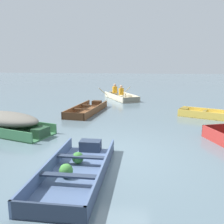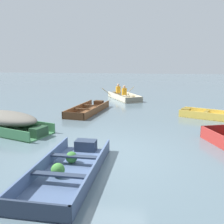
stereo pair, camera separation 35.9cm
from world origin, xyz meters
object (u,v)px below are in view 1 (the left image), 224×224
(dinghy_slate_blue_foreground, at_px, (77,168))
(rowboat_cream_with_crew, at_px, (120,96))
(skiff_wooden_brown_mid_moored, at_px, (88,110))
(skiff_green_outer_moored, at_px, (6,121))
(skiff_yellow_far_moored, at_px, (212,115))

(dinghy_slate_blue_foreground, bearing_deg, rowboat_cream_with_crew, 89.61)
(dinghy_slate_blue_foreground, relative_size, skiff_wooden_brown_mid_moored, 0.94)
(dinghy_slate_blue_foreground, height_order, skiff_wooden_brown_mid_moored, dinghy_slate_blue_foreground)
(skiff_wooden_brown_mid_moored, relative_size, skiff_green_outer_moored, 0.96)
(dinghy_slate_blue_foreground, bearing_deg, skiff_green_outer_moored, 139.01)
(skiff_green_outer_moored, relative_size, rowboat_cream_with_crew, 1.10)
(rowboat_cream_with_crew, bearing_deg, skiff_wooden_brown_mid_moored, -105.79)
(rowboat_cream_with_crew, bearing_deg, skiff_green_outer_moored, -112.22)
(skiff_green_outer_moored, height_order, rowboat_cream_with_crew, rowboat_cream_with_crew)
(skiff_yellow_far_moored, relative_size, skiff_green_outer_moored, 0.86)
(dinghy_slate_blue_foreground, distance_m, skiff_wooden_brown_mid_moored, 6.84)
(skiff_wooden_brown_mid_moored, relative_size, rowboat_cream_with_crew, 1.07)
(skiff_wooden_brown_mid_moored, height_order, rowboat_cream_with_crew, rowboat_cream_with_crew)
(skiff_wooden_brown_mid_moored, bearing_deg, rowboat_cream_with_crew, 74.21)
(dinghy_slate_blue_foreground, height_order, skiff_green_outer_moored, skiff_green_outer_moored)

